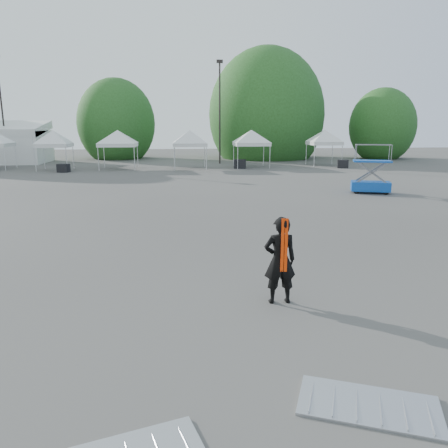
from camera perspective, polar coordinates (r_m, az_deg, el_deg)
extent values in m
plane|color=#474442|center=(12.23, -0.52, -5.09)|extent=(120.00, 120.00, 0.00)
cylinder|color=black|center=(48.64, -26.98, 12.93)|extent=(0.16, 0.16, 10.00)
cylinder|color=black|center=(43.79, -0.56, 14.11)|extent=(0.16, 0.16, 9.50)
cube|color=black|center=(44.17, -0.58, 20.48)|extent=(0.60, 0.25, 0.30)
cylinder|color=#382314|center=(52.12, -13.71, 9.57)|extent=(0.36, 0.36, 2.27)
ellipsoid|color=#224A18|center=(52.05, -13.88, 12.65)|extent=(4.16, 4.16, 4.78)
cylinder|color=#382314|center=(51.64, 5.46, 10.14)|extent=(0.36, 0.36, 2.80)
ellipsoid|color=#224A18|center=(51.59, 5.54, 13.96)|extent=(5.12, 5.12, 5.89)
cylinder|color=#382314|center=(53.86, 19.75, 9.19)|extent=(0.36, 0.36, 2.10)
ellipsoid|color=#224A18|center=(53.79, 19.96, 11.93)|extent=(3.84, 3.84, 4.42)
cylinder|color=silver|center=(41.46, -26.75, 7.64)|extent=(0.06, 0.06, 2.00)
cylinder|color=silver|center=(43.95, -25.54, 7.98)|extent=(0.06, 0.06, 2.00)
cylinder|color=silver|center=(39.28, -23.43, 7.74)|extent=(0.06, 0.06, 2.00)
cylinder|color=silver|center=(38.61, -19.89, 7.96)|extent=(0.06, 0.06, 2.00)
cylinder|color=silver|center=(41.64, -22.42, 8.06)|extent=(0.06, 0.06, 2.00)
cylinder|color=silver|center=(41.02, -19.08, 8.26)|extent=(0.06, 0.06, 2.00)
cube|color=white|center=(40.06, -21.33, 9.55)|extent=(2.68, 2.68, 0.30)
pyramid|color=white|center=(40.03, -21.48, 11.33)|extent=(3.78, 3.78, 1.10)
cylinder|color=silver|center=(38.35, -16.09, 8.19)|extent=(0.06, 0.06, 2.00)
cylinder|color=silver|center=(37.95, -11.62, 8.38)|extent=(0.06, 0.06, 2.00)
cylinder|color=silver|center=(41.28, -15.38, 8.53)|extent=(0.06, 0.06, 2.00)
cylinder|color=silver|center=(40.90, -11.22, 8.70)|extent=(0.06, 0.06, 2.00)
cube|color=white|center=(39.53, -13.66, 10.02)|extent=(3.18, 3.18, 0.30)
pyramid|color=white|center=(39.50, -13.76, 11.83)|extent=(4.49, 4.49, 1.10)
cylinder|color=silver|center=(37.39, -6.50, 8.50)|extent=(0.06, 0.06, 2.00)
cylinder|color=silver|center=(37.46, -2.31, 8.58)|extent=(0.06, 0.06, 2.00)
cylinder|color=silver|center=(40.09, -6.47, 8.79)|extent=(0.06, 0.06, 2.00)
cylinder|color=silver|center=(40.16, -2.55, 8.86)|extent=(0.06, 0.06, 2.00)
cube|color=white|center=(38.69, -4.49, 10.29)|extent=(2.91, 2.91, 0.30)
pyramid|color=white|center=(38.65, -4.52, 12.14)|extent=(4.12, 4.12, 1.10)
cylinder|color=silver|center=(38.49, 1.80, 8.70)|extent=(0.06, 0.06, 2.00)
cylinder|color=silver|center=(38.97, 6.01, 8.68)|extent=(0.06, 0.06, 2.00)
cylinder|color=silver|center=(41.31, 1.27, 8.98)|extent=(0.06, 0.06, 2.00)
cylinder|color=silver|center=(41.76, 5.20, 8.97)|extent=(0.06, 0.06, 2.00)
cube|color=white|center=(40.05, 3.59, 10.38)|extent=(3.05, 3.05, 0.30)
pyramid|color=white|center=(40.01, 3.62, 12.17)|extent=(4.31, 4.31, 1.10)
cylinder|color=silver|center=(41.14, 11.71, 8.70)|extent=(0.06, 0.06, 2.00)
cylinder|color=silver|center=(42.00, 15.15, 8.61)|extent=(0.06, 0.06, 2.00)
cylinder|color=silver|center=(43.64, 10.68, 8.97)|extent=(0.06, 0.06, 2.00)
cylinder|color=silver|center=(44.45, 13.95, 8.88)|extent=(0.06, 0.06, 2.00)
cube|color=white|center=(42.73, 12.95, 10.24)|extent=(2.81, 2.81, 0.30)
pyramid|color=white|center=(42.70, 13.03, 11.92)|extent=(3.98, 3.98, 1.10)
imported|color=black|center=(9.38, 7.31, -4.73)|extent=(0.70, 0.47, 1.90)
cube|color=#FF3605|center=(9.09, 7.65, -2.80)|extent=(0.15, 0.03, 1.14)
cube|color=#0C349E|center=(25.99, 18.58, 4.71)|extent=(2.32, 1.66, 0.53)
cube|color=#0C349E|center=(25.85, 18.80, 7.78)|extent=(2.23, 1.59, 0.09)
cylinder|color=black|center=(25.52, 16.88, 4.15)|extent=(0.34, 0.22, 0.32)
cylinder|color=black|center=(25.69, 20.39, 3.95)|extent=(0.34, 0.22, 0.32)
cylinder|color=black|center=(26.39, 16.74, 4.42)|extent=(0.34, 0.22, 0.32)
cylinder|color=black|center=(26.55, 20.14, 4.23)|extent=(0.34, 0.22, 0.32)
cube|color=#ACAFB4|center=(6.74, 18.37, -21.60)|extent=(2.09, 1.58, 0.04)
cube|color=black|center=(37.98, -20.23, 6.86)|extent=(1.01, 0.87, 0.68)
cube|color=black|center=(38.96, 2.10, 7.84)|extent=(1.15, 0.99, 0.78)
cube|color=black|center=(40.72, 15.26, 7.58)|extent=(1.10, 0.96, 0.72)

